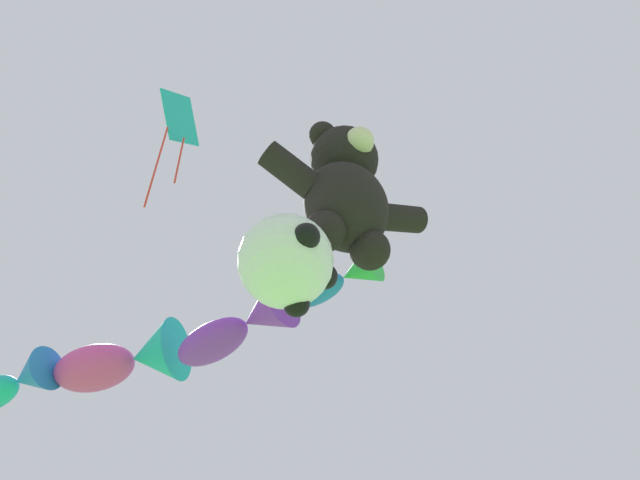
{
  "coord_description": "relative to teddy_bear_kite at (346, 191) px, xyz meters",
  "views": [
    {
      "loc": [
        -3.95,
        0.49,
        1.2
      ],
      "look_at": [
        -1.0,
        5.84,
        8.08
      ],
      "focal_mm": 40.0,
      "sensor_mm": 36.0,
      "label": 1
    }
  ],
  "objects": [
    {
      "name": "soccer_ball_kite",
      "position": [
        -0.69,
        0.07,
        -1.51
      ],
      "size": [
        1.07,
        1.06,
        0.98
      ],
      "color": "white"
    },
    {
      "name": "fish_kite_violet",
      "position": [
        0.3,
        3.96,
        1.02
      ],
      "size": [
        1.61,
        2.4,
        0.86
      ],
      "color": "purple"
    },
    {
      "name": "fish_kite_magenta",
      "position": [
        -0.97,
        6.2,
        1.42
      ],
      "size": [
        2.43,
        2.53,
        1.16
      ],
      "color": "#E53F9E"
    },
    {
      "name": "diamond_kite",
      "position": [
        -1.75,
        2.27,
        3.23
      ],
      "size": [
        0.98,
        0.75,
        3.07
      ],
      "color": "#19ADB2"
    },
    {
      "name": "teddy_bear_kite",
      "position": [
        0.0,
        0.0,
        0.0
      ],
      "size": [
        2.23,
        0.98,
        2.27
      ],
      "color": "black"
    },
    {
      "name": "fish_kite_teal",
      "position": [
        -2.6,
        7.88,
        1.41
      ],
      "size": [
        1.78,
        2.35,
        0.84
      ],
      "color": "#19ADB2"
    },
    {
      "name": "fish_kite_cobalt",
      "position": [
        1.37,
        2.57,
        1.4
      ],
      "size": [
        1.27,
        1.73,
        0.62
      ],
      "color": "blue"
    }
  ]
}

